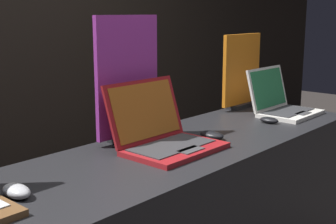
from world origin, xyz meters
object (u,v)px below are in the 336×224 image
mouse_front (16,191)px  promo_stand_back (242,73)px  mouse_back (269,120)px  laptop_middle (163,134)px  mouse_middle (212,135)px  promo_stand_middle (128,82)px  laptop_back (282,103)px

mouse_front → promo_stand_back: (1.54, 0.23, 0.18)m
mouse_front → mouse_back: mouse_front is taller
mouse_front → laptop_middle: size_ratio=0.29×
laptop_middle → mouse_front: bearing=-178.8°
mouse_front → mouse_middle: size_ratio=0.97×
promo_stand_back → mouse_middle: bearing=-157.0°
laptop_middle → promo_stand_middle: bearing=90.0°
mouse_middle → promo_stand_back: size_ratio=0.28×
mouse_front → mouse_middle: (0.89, -0.04, -0.00)m
laptop_back → mouse_back: 0.23m
laptop_back → promo_stand_back: (0.00, 0.25, 0.14)m
mouse_middle → promo_stand_middle: (-0.24, 0.25, 0.23)m
mouse_back → mouse_front: bearing=176.5°
mouse_front → laptop_back: 1.54m
mouse_front → laptop_back: (1.54, -0.02, 0.04)m
promo_stand_middle → laptop_back: bearing=-14.9°
mouse_middle → mouse_back: mouse_middle is taller
mouse_front → mouse_middle: mouse_front is taller
promo_stand_middle → mouse_back: bearing=-23.6°
promo_stand_middle → mouse_middle: bearing=-46.5°
mouse_front → laptop_middle: laptop_middle is taller
mouse_front → promo_stand_middle: promo_stand_middle is taller
mouse_front → mouse_back: size_ratio=1.13×
mouse_front → promo_stand_back: 1.56m
mouse_middle → promo_stand_middle: bearing=133.5°
mouse_front → mouse_middle: bearing=-2.9°
mouse_back → promo_stand_back: bearing=54.1°
promo_stand_back → promo_stand_middle: bearing=-178.8°
mouse_back → promo_stand_back: size_ratio=0.24×
laptop_middle → mouse_middle: size_ratio=3.33×
mouse_front → laptop_middle: bearing=1.2°
mouse_middle → laptop_back: 0.64m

